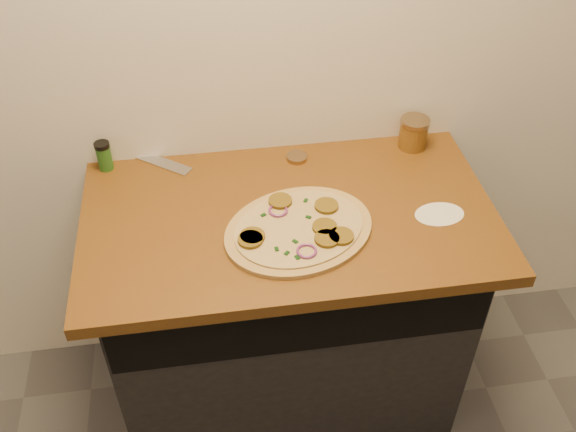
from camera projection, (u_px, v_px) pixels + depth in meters
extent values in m
cube|color=silver|center=(272.00, 16.00, 1.81)|extent=(4.00, 0.02, 2.70)
cube|color=black|center=(288.00, 310.00, 2.19)|extent=(1.10, 0.60, 0.86)
cube|color=brown|center=(289.00, 217.00, 1.87)|extent=(1.20, 0.70, 0.04)
cylinder|color=tan|center=(299.00, 230.00, 1.79)|extent=(0.55, 0.55, 0.01)
cylinder|color=beige|center=(299.00, 227.00, 1.79)|extent=(0.48, 0.48, 0.01)
cylinder|color=brown|center=(341.00, 236.00, 1.75)|extent=(0.07, 0.07, 0.01)
cylinder|color=brown|center=(327.00, 239.00, 1.74)|extent=(0.07, 0.07, 0.01)
cylinder|color=brown|center=(280.00, 201.00, 1.86)|extent=(0.07, 0.07, 0.01)
cylinder|color=brown|center=(253.00, 236.00, 1.75)|extent=(0.07, 0.07, 0.01)
cylinder|color=brown|center=(326.00, 206.00, 1.84)|extent=(0.07, 0.07, 0.01)
cylinder|color=brown|center=(250.00, 240.00, 1.74)|extent=(0.07, 0.07, 0.01)
cylinder|color=brown|center=(325.00, 227.00, 1.78)|extent=(0.07, 0.07, 0.01)
torus|color=#702A6D|center=(278.00, 210.00, 1.83)|extent=(0.06, 0.06, 0.01)
torus|color=#702A6D|center=(307.00, 251.00, 1.71)|extent=(0.06, 0.06, 0.01)
cube|color=black|center=(263.00, 215.00, 1.82)|extent=(0.02, 0.02, 0.00)
cube|color=black|center=(297.00, 257.00, 1.69)|extent=(0.01, 0.02, 0.00)
cube|color=black|center=(295.00, 241.00, 1.74)|extent=(0.02, 0.02, 0.00)
cube|color=black|center=(287.00, 253.00, 1.70)|extent=(0.02, 0.02, 0.00)
cube|color=black|center=(306.00, 200.00, 1.87)|extent=(0.02, 0.02, 0.00)
cube|color=black|center=(308.00, 217.00, 1.81)|extent=(0.02, 0.02, 0.00)
cube|color=black|center=(251.00, 233.00, 1.76)|extent=(0.02, 0.02, 0.00)
cube|color=black|center=(277.00, 249.00, 1.72)|extent=(0.01, 0.02, 0.00)
cube|color=#B7BAC1|center=(159.00, 162.00, 2.04)|extent=(0.21, 0.18, 0.01)
cube|color=black|center=(120.00, 146.00, 2.09)|extent=(0.12, 0.10, 0.02)
cylinder|color=#917754|center=(297.00, 157.00, 2.05)|extent=(0.08, 0.08, 0.01)
cylinder|color=#A31A10|center=(413.00, 135.00, 2.08)|extent=(0.09, 0.09, 0.09)
cylinder|color=#917754|center=(415.00, 122.00, 2.05)|extent=(0.09, 0.09, 0.02)
cylinder|color=#25581C|center=(105.00, 158.00, 1.99)|extent=(0.05, 0.05, 0.08)
cylinder|color=black|center=(102.00, 145.00, 1.96)|extent=(0.05, 0.05, 0.01)
cylinder|color=silver|center=(439.00, 214.00, 1.85)|extent=(0.16, 0.16, 0.00)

